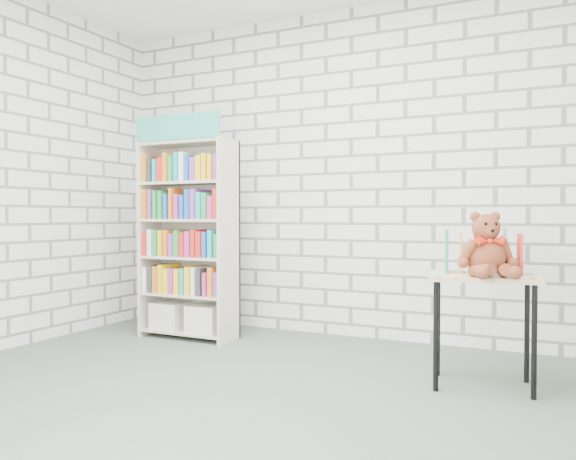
% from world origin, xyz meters
% --- Properties ---
extents(ground, '(4.50, 4.50, 0.00)m').
position_xyz_m(ground, '(0.00, 0.00, 0.00)').
color(ground, '#4B5648').
rests_on(ground, ground).
extents(room_shell, '(4.52, 4.02, 2.81)m').
position_xyz_m(room_shell, '(0.00, 0.00, 1.78)').
color(room_shell, silver).
rests_on(room_shell, ground).
extents(bookshelf, '(0.83, 0.32, 1.86)m').
position_xyz_m(bookshelf, '(-1.22, 1.36, 0.85)').
color(bookshelf, beige).
rests_on(bookshelf, ground).
extents(display_table, '(0.69, 0.53, 0.68)m').
position_xyz_m(display_table, '(1.19, 0.99, 0.58)').
color(display_table, tan).
rests_on(display_table, ground).
extents(table_books, '(0.47, 0.26, 0.26)m').
position_xyz_m(table_books, '(1.18, 1.09, 0.81)').
color(table_books, '#208D79').
rests_on(table_books, display_table).
extents(teddy_bear, '(0.36, 0.35, 0.38)m').
position_xyz_m(teddy_bear, '(1.22, 0.89, 0.83)').
color(teddy_bear, brown).
rests_on(teddy_bear, display_table).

